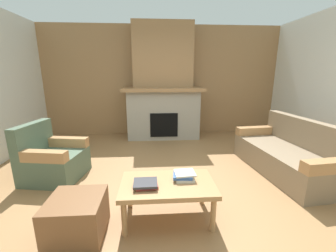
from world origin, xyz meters
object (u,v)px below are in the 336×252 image
Objects in this scene: coffee_table at (168,187)px; armchair at (52,159)px; couch at (289,155)px; ottoman at (77,217)px; fireplace at (163,90)px.

armchair is at bearing 147.58° from coffee_table.
coffee_table is at bearing -153.32° from couch.
ottoman is at bearing -58.24° from armchair.
armchair reaches higher than coffee_table.
fireplace reaches higher than couch.
coffee_table is at bearing 11.82° from ottoman.
fireplace is 3.64m from ottoman.
armchair is at bearing 179.13° from couch.
coffee_table is 1.92× the size of ottoman.
coffee_table reaches higher than ottoman.
ottoman is (0.78, -1.26, -0.09)m from armchair.
couch reaches higher than ottoman.
armchair is 0.87× the size of coffee_table.
fireplace is 2.70× the size of coffee_table.
ottoman is at bearing -106.69° from fireplace.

